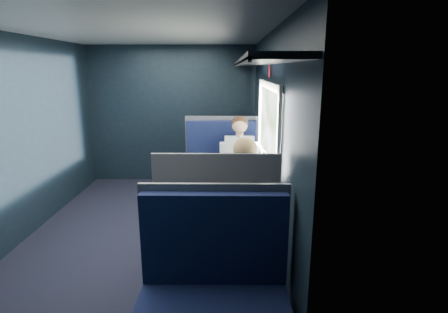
{
  "coord_description": "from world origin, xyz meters",
  "views": [
    {
      "loc": [
        0.94,
        -3.83,
        1.91
      ],
      "look_at": [
        0.9,
        0.0,
        0.95
      ],
      "focal_mm": 28.0,
      "sensor_mm": 36.0,
      "label": 1
    }
  ],
  "objects_px": {
    "seat_bay_near": "(220,178)",
    "man": "(239,161)",
    "seat_row_front": "(222,162)",
    "woman": "(244,197)",
    "laptop": "(263,167)",
    "seat_bay_far": "(218,235)",
    "seat_row_back": "(214,300)",
    "table": "(235,181)",
    "cup": "(256,163)",
    "bottle_small": "(255,158)"
  },
  "relations": [
    {
      "from": "table",
      "to": "seat_row_back",
      "type": "relative_size",
      "value": 0.86
    },
    {
      "from": "man",
      "to": "seat_row_back",
      "type": "bearing_deg",
      "value": -95.72
    },
    {
      "from": "man",
      "to": "bottle_small",
      "type": "bearing_deg",
      "value": -57.21
    },
    {
      "from": "laptop",
      "to": "cup",
      "type": "xyz_separation_m",
      "value": [
        -0.06,
        0.24,
        -0.02
      ]
    },
    {
      "from": "man",
      "to": "woman",
      "type": "bearing_deg",
      "value": -90.0
    },
    {
      "from": "seat_bay_far",
      "to": "man",
      "type": "xyz_separation_m",
      "value": [
        0.25,
        1.57,
        0.3
      ]
    },
    {
      "from": "seat_bay_near",
      "to": "laptop",
      "type": "relative_size",
      "value": 3.44
    },
    {
      "from": "seat_bay_far",
      "to": "cup",
      "type": "relative_size",
      "value": 14.52
    },
    {
      "from": "seat_bay_near",
      "to": "laptop",
      "type": "bearing_deg",
      "value": -56.29
    },
    {
      "from": "table",
      "to": "woman",
      "type": "bearing_deg",
      "value": -84.55
    },
    {
      "from": "man",
      "to": "seat_bay_far",
      "type": "bearing_deg",
      "value": -99.03
    },
    {
      "from": "man",
      "to": "woman",
      "type": "relative_size",
      "value": 1.0
    },
    {
      "from": "man",
      "to": "bottle_small",
      "type": "distance_m",
      "value": 0.36
    },
    {
      "from": "seat_row_back",
      "to": "seat_bay_far",
      "type": "bearing_deg",
      "value": 90.0
    },
    {
      "from": "seat_row_front",
      "to": "woman",
      "type": "bearing_deg",
      "value": -84.3
    },
    {
      "from": "seat_row_back",
      "to": "cup",
      "type": "relative_size",
      "value": 13.37
    },
    {
      "from": "table",
      "to": "cup",
      "type": "height_order",
      "value": "cup"
    },
    {
      "from": "woman",
      "to": "seat_row_front",
      "type": "bearing_deg",
      "value": 95.7
    },
    {
      "from": "laptop",
      "to": "bottle_small",
      "type": "xyz_separation_m",
      "value": [
        -0.07,
        0.32,
        0.03
      ]
    },
    {
      "from": "seat_bay_near",
      "to": "cup",
      "type": "bearing_deg",
      "value": -49.26
    },
    {
      "from": "seat_bay_far",
      "to": "seat_row_back",
      "type": "distance_m",
      "value": 0.92
    },
    {
      "from": "seat_bay_far",
      "to": "bottle_small",
      "type": "relative_size",
      "value": 5.98
    },
    {
      "from": "seat_bay_near",
      "to": "seat_row_back",
      "type": "bearing_deg",
      "value": -89.77
    },
    {
      "from": "seat_bay_far",
      "to": "seat_row_back",
      "type": "bearing_deg",
      "value": -90.0
    },
    {
      "from": "seat_bay_near",
      "to": "cup",
      "type": "xyz_separation_m",
      "value": [
        0.46,
        -0.53,
        0.36
      ]
    },
    {
      "from": "seat_bay_far",
      "to": "cup",
      "type": "xyz_separation_m",
      "value": [
        0.45,
        1.22,
        0.37
      ]
    },
    {
      "from": "table",
      "to": "laptop",
      "type": "bearing_deg",
      "value": 16.55
    },
    {
      "from": "cup",
      "to": "woman",
      "type": "bearing_deg",
      "value": -100.71
    },
    {
      "from": "seat_row_front",
      "to": "cup",
      "type": "height_order",
      "value": "seat_row_front"
    },
    {
      "from": "man",
      "to": "laptop",
      "type": "bearing_deg",
      "value": -66.82
    },
    {
      "from": "seat_row_front",
      "to": "seat_row_back",
      "type": "distance_m",
      "value": 3.59
    },
    {
      "from": "table",
      "to": "seat_row_front",
      "type": "distance_m",
      "value": 1.82
    },
    {
      "from": "seat_bay_near",
      "to": "cup",
      "type": "relative_size",
      "value": 14.52
    },
    {
      "from": "seat_bay_far",
      "to": "woman",
      "type": "distance_m",
      "value": 0.43
    },
    {
      "from": "table",
      "to": "woman",
      "type": "height_order",
      "value": "woman"
    },
    {
      "from": "seat_row_back",
      "to": "bottle_small",
      "type": "relative_size",
      "value": 5.5
    },
    {
      "from": "seat_row_front",
      "to": "man",
      "type": "relative_size",
      "value": 0.88
    },
    {
      "from": "seat_row_front",
      "to": "cup",
      "type": "bearing_deg",
      "value": -72.88
    },
    {
      "from": "seat_bay_near",
      "to": "man",
      "type": "relative_size",
      "value": 0.95
    },
    {
      "from": "table",
      "to": "seat_row_front",
      "type": "xyz_separation_m",
      "value": [
        -0.18,
        1.8,
        -0.25
      ]
    },
    {
      "from": "seat_bay_near",
      "to": "seat_row_front",
      "type": "bearing_deg",
      "value": 89.33
    },
    {
      "from": "man",
      "to": "laptop",
      "type": "distance_m",
      "value": 0.66
    },
    {
      "from": "table",
      "to": "seat_bay_far",
      "type": "distance_m",
      "value": 0.93
    },
    {
      "from": "seat_row_back",
      "to": "seat_row_front",
      "type": "bearing_deg",
      "value": 90.0
    },
    {
      "from": "laptop",
      "to": "cup",
      "type": "relative_size",
      "value": 4.22
    },
    {
      "from": "table",
      "to": "laptop",
      "type": "xyz_separation_m",
      "value": [
        0.33,
        0.1,
        0.14
      ]
    },
    {
      "from": "seat_bay_far",
      "to": "seat_bay_near",
      "type": "bearing_deg",
      "value": 90.35
    },
    {
      "from": "woman",
      "to": "bottle_small",
      "type": "xyz_separation_m",
      "value": [
        0.18,
        1.12,
        0.1
      ]
    },
    {
      "from": "seat_bay_far",
      "to": "seat_row_back",
      "type": "relative_size",
      "value": 1.09
    },
    {
      "from": "woman",
      "to": "cup",
      "type": "distance_m",
      "value": 1.07
    }
  ]
}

